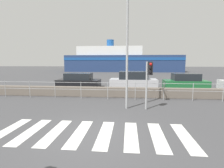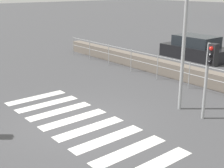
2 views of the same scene
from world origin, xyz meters
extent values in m
plane|color=#424244|center=(0.00, 0.00, 0.00)|extent=(160.00, 160.00, 0.00)
cube|color=silver|center=(-3.02, 0.00, 0.00)|extent=(0.45, 2.40, 0.01)
cube|color=silver|center=(-2.12, 0.00, 0.00)|extent=(0.45, 2.40, 0.01)
cube|color=silver|center=(-1.22, 0.00, 0.00)|extent=(0.45, 2.40, 0.01)
cube|color=silver|center=(-0.32, 0.00, 0.00)|extent=(0.45, 2.40, 0.01)
cube|color=silver|center=(0.58, 0.00, 0.00)|extent=(0.45, 2.40, 0.01)
cube|color=silver|center=(1.48, 0.00, 0.00)|extent=(0.45, 2.40, 0.01)
cube|color=silver|center=(2.38, 0.00, 0.00)|extent=(0.45, 2.40, 0.01)
cube|color=silver|center=(3.28, 0.00, 0.00)|extent=(0.45, 2.40, 0.01)
cube|color=#6B6056|center=(0.00, 6.46, 0.34)|extent=(20.18, 0.55, 0.68)
cylinder|color=#9EA0A3|center=(0.00, 5.59, 1.10)|extent=(18.16, 0.03, 0.03)
cylinder|color=#9EA0A3|center=(0.00, 5.59, 0.64)|extent=(18.16, 0.03, 0.03)
cylinder|color=#9EA0A3|center=(-9.08, 5.59, 0.58)|extent=(0.04, 0.04, 1.16)
cylinder|color=#9EA0A3|center=(-7.27, 5.59, 0.58)|extent=(0.04, 0.04, 1.16)
cylinder|color=#9EA0A3|center=(-5.45, 5.59, 0.58)|extent=(0.04, 0.04, 1.16)
cylinder|color=#9EA0A3|center=(-3.63, 5.59, 0.58)|extent=(0.04, 0.04, 1.16)
cylinder|color=#9EA0A3|center=(-1.82, 5.59, 0.58)|extent=(0.04, 0.04, 1.16)
cylinder|color=#9EA0A3|center=(0.00, 5.59, 0.58)|extent=(0.04, 0.04, 1.16)
cylinder|color=#9EA0A3|center=(2.30, 3.35, 1.25)|extent=(0.10, 0.10, 2.50)
cube|color=black|center=(2.47, 3.35, 2.16)|extent=(0.24, 0.24, 0.68)
sphere|color=red|center=(2.47, 3.21, 2.37)|extent=(0.13, 0.13, 0.13)
sphere|color=black|center=(2.47, 3.21, 2.16)|extent=(0.13, 0.13, 0.13)
sphere|color=black|center=(2.47, 3.21, 1.95)|extent=(0.13, 0.13, 0.13)
cylinder|color=#9EA0A3|center=(1.28, 3.42, 3.20)|extent=(0.12, 0.12, 6.40)
cube|color=black|center=(-3.45, 10.72, 0.38)|extent=(4.10, 1.90, 0.76)
cube|color=#1E2328|center=(-3.45, 10.72, 1.07)|extent=(2.46, 1.67, 0.62)
camera|label=1|loc=(1.37, -5.76, 2.51)|focal=28.00mm
camera|label=2|loc=(7.76, -4.97, 4.12)|focal=50.00mm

